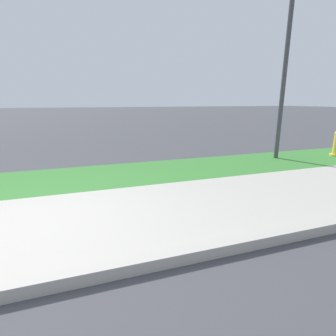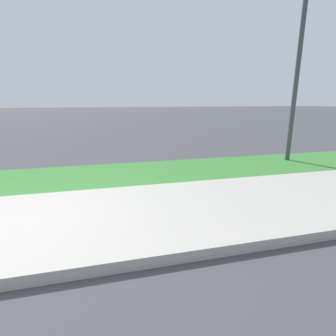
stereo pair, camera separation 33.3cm
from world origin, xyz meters
TOP-DOWN VIEW (x-y plane):
  - ground_plane at (0.00, 0.00)m, footprint 120.00×120.00m
  - sidewalk_pavement at (0.00, 0.00)m, footprint 18.00×2.22m
  - grass_verge at (0.00, 2.03)m, footprint 18.00×1.84m
  - street_lamp at (5.65, 2.28)m, footprint 0.32×0.32m

SIDE VIEW (x-z plane):
  - ground_plane at x=0.00m, z-range 0.00..0.00m
  - grass_verge at x=0.00m, z-range 0.00..0.01m
  - sidewalk_pavement at x=0.00m, z-range 0.00..0.01m
  - street_lamp at x=5.65m, z-range 0.73..5.14m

